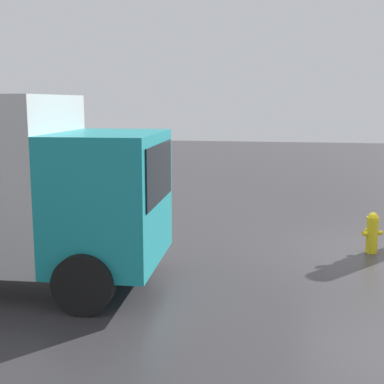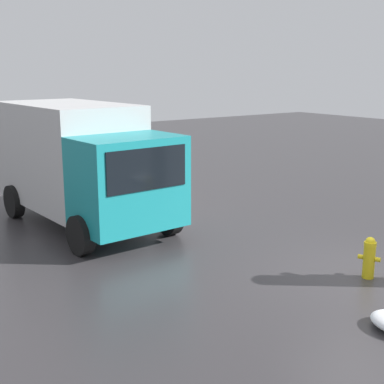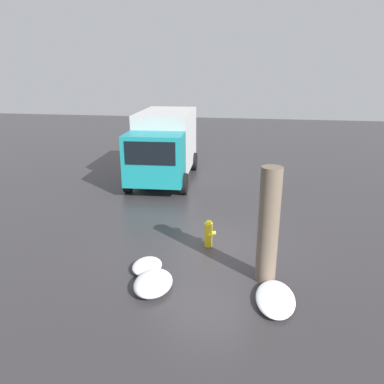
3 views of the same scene
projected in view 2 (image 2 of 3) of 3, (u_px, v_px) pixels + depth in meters
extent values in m
plane|color=#333033|center=(368.00, 278.00, 10.55)|extent=(60.00, 60.00, 0.00)
cylinder|color=yellow|center=(369.00, 262.00, 10.47)|extent=(0.23, 0.23, 0.66)
cylinder|color=yellow|center=(370.00, 244.00, 10.39)|extent=(0.24, 0.24, 0.08)
sphere|color=yellow|center=(370.00, 242.00, 10.38)|extent=(0.19, 0.19, 0.19)
cylinder|color=yellow|center=(371.00, 256.00, 10.59)|extent=(0.14, 0.14, 0.11)
cylinder|color=yellow|center=(361.00, 257.00, 10.54)|extent=(0.13, 0.12, 0.09)
cylinder|color=yellow|center=(378.00, 260.00, 10.37)|extent=(0.13, 0.12, 0.09)
cube|color=teal|center=(128.00, 182.00, 12.20)|extent=(1.72, 2.49, 2.10)
cube|color=black|center=(148.00, 169.00, 11.48)|extent=(0.13, 2.02, 0.92)
cube|color=#BCBCBC|center=(69.00, 154.00, 14.39)|extent=(4.45, 2.63, 2.69)
cylinder|color=black|center=(169.00, 217.00, 13.22)|extent=(0.91, 0.33, 0.90)
cylinder|color=black|center=(81.00, 235.00, 11.76)|extent=(0.91, 0.33, 0.90)
cylinder|color=black|center=(92.00, 189.00, 16.25)|extent=(0.91, 0.33, 0.90)
cylinder|color=black|center=(14.00, 201.00, 14.79)|extent=(0.91, 0.33, 0.90)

